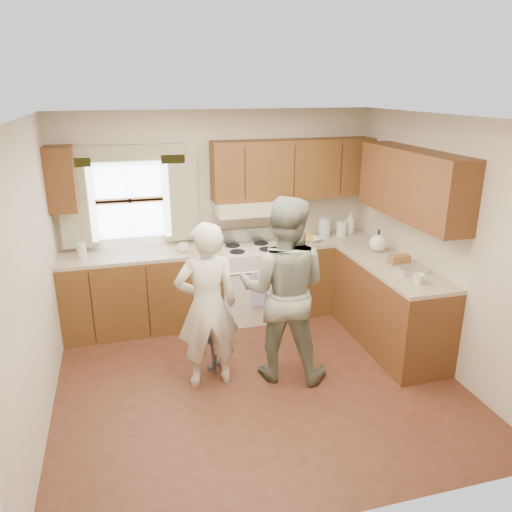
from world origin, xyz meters
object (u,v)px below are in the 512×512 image
object	(u,v)px
child	(218,334)
woman_right	(284,290)
stove	(249,281)
woman_left	(207,306)

from	to	relation	value
child	woman_right	bearing A→B (deg)	140.19
stove	child	bearing A→B (deg)	-118.48
woman_left	woman_right	xyz separation A→B (m)	(0.74, -0.04, 0.10)
woman_right	child	world-z (taller)	woman_right
stove	woman_left	size ratio (longest dim) A/B	0.66
stove	woman_left	xyz separation A→B (m)	(-0.76, -1.34, 0.34)
woman_left	woman_right	bearing A→B (deg)	174.97
woman_right	stove	bearing A→B (deg)	-65.85
child	stove	bearing A→B (deg)	-137.85
stove	woman_right	world-z (taller)	woman_right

